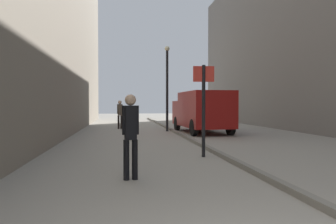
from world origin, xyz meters
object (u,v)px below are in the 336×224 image
object	(u,v)px
pedestrian_main_foreground	(120,112)
street_sign_post	(204,102)
lamp_post	(167,83)
delivery_van	(202,111)
pedestrian_mid_block	(131,131)

from	to	relation	value
pedestrian_main_foreground	street_sign_post	distance (m)	11.12
lamp_post	street_sign_post	bearing A→B (deg)	-91.55
delivery_van	lamp_post	size ratio (longest dim) A/B	1.07
delivery_van	street_sign_post	world-z (taller)	street_sign_post
pedestrian_main_foreground	lamp_post	bearing A→B (deg)	-53.58
pedestrian_mid_block	lamp_post	world-z (taller)	lamp_post
pedestrian_mid_block	lamp_post	xyz separation A→B (m)	(2.36, 11.17, 1.75)
pedestrian_main_foreground	street_sign_post	xyz separation A→B (m)	(2.39, -10.85, 0.54)
lamp_post	pedestrian_main_foreground	bearing A→B (deg)	141.33
lamp_post	pedestrian_mid_block	bearing A→B (deg)	-101.94
pedestrian_mid_block	street_sign_post	world-z (taller)	street_sign_post
pedestrian_mid_block	delivery_van	distance (m)	10.78
pedestrian_mid_block	street_sign_post	bearing A→B (deg)	40.22
pedestrian_mid_block	delivery_van	world-z (taller)	delivery_van
street_sign_post	pedestrian_mid_block	bearing A→B (deg)	53.62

